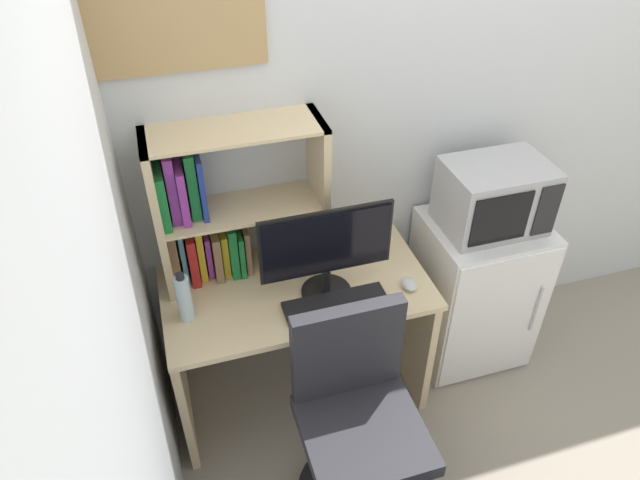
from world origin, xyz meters
TOP-DOWN VIEW (x-y plane):
  - wall_back at (0.40, 0.02)m, footprint 6.40×0.04m
  - desk at (-0.97, -0.31)m, footprint 1.16×0.62m
  - hutch_bookshelf at (-1.25, -0.12)m, footprint 0.71×0.26m
  - monitor at (-0.86, -0.39)m, footprint 0.56×0.21m
  - keyboard at (-0.85, -0.48)m, footprint 0.44×0.13m
  - computer_mouse at (-0.51, -0.46)m, footprint 0.06×0.09m
  - water_bottle at (-1.45, -0.37)m, footprint 0.06×0.06m
  - mini_fridge at (-0.02, -0.26)m, footprint 0.55×0.50m
  - microwave at (-0.02, -0.26)m, footprint 0.46×0.34m
  - desk_chair at (-0.87, -0.86)m, footprint 0.54×0.54m
  - wall_corkboard at (-1.33, -0.01)m, footprint 0.71×0.02m

SIDE VIEW (x-z plane):
  - desk_chair at x=-0.87m, z-range -0.06..0.89m
  - mini_fridge at x=-0.02m, z-range 0.00..0.83m
  - desk at x=-0.97m, z-range 0.14..0.88m
  - keyboard at x=-0.85m, z-range 0.74..0.76m
  - computer_mouse at x=-0.51m, z-range 0.74..0.78m
  - water_bottle at x=-1.45m, z-range 0.73..0.97m
  - monitor at x=-0.86m, z-range 0.77..1.19m
  - microwave at x=-0.02m, z-range 0.83..1.15m
  - hutch_bookshelf at x=-1.25m, z-range 0.72..1.41m
  - wall_back at x=0.40m, z-range 0.00..2.60m
  - wall_corkboard at x=-1.33m, z-range 1.63..2.09m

